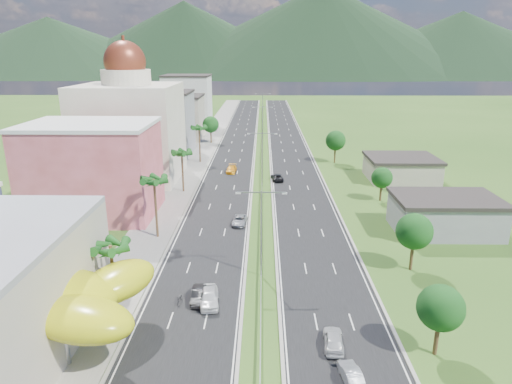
{
  "coord_description": "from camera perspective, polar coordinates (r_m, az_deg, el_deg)",
  "views": [
    {
      "loc": [
        0.15,
        -40.82,
        26.59
      ],
      "look_at": [
        -0.82,
        22.42,
        7.0
      ],
      "focal_mm": 32.0,
      "sensor_mm": 36.0,
      "label": 1
    }
  ],
  "objects": [
    {
      "name": "palm_tree_c",
      "position": [
        67.22,
        -12.62,
        1.17
      ],
      "size": [
        3.6,
        3.6,
        9.6
      ],
      "color": "#47301C",
      "rests_on": "ground"
    },
    {
      "name": "streetlight_median_e",
      "position": [
        181.91,
        0.84,
        10.95
      ],
      "size": [
        6.04,
        0.25,
        11.0
      ],
      "color": "gray",
      "rests_on": "ground"
    },
    {
      "name": "palm_tree_e",
      "position": [
        113.41,
        -7.13,
        7.8
      ],
      "size": [
        3.6,
        3.6,
        9.4
      ],
      "color": "#47301C",
      "rests_on": "ground"
    },
    {
      "name": "car_white_near_left",
      "position": [
        51.37,
        -5.85,
        -12.93
      ],
      "size": [
        2.5,
        5.11,
        1.68
      ],
      "primitive_type": "imported",
      "rotation": [
        0.0,
        0.0,
        0.11
      ],
      "color": "silver",
      "rests_on": "road_left"
    },
    {
      "name": "leafy_tree_rd",
      "position": [
        114.2,
        9.92,
        6.35
      ],
      "size": [
        4.9,
        4.9,
        8.05
      ],
      "color": "#47301C",
      "rests_on": "ground"
    },
    {
      "name": "midrise_beige",
      "position": [
        146.76,
        -9.91,
        9.09
      ],
      "size": [
        16.0,
        15.0,
        13.0
      ],
      "primitive_type": "cube",
      "color": "#A69E89",
      "rests_on": "ground"
    },
    {
      "name": "sidewalk_left",
      "position": [
        134.58,
        -6.49,
        5.73
      ],
      "size": [
        7.0,
        260.0,
        0.12
      ],
      "primitive_type": "cube",
      "color": "gray",
      "rests_on": "ground"
    },
    {
      "name": "leafy_tree_lfar",
      "position": [
        138.33,
        -5.69,
        8.39
      ],
      "size": [
        4.9,
        4.9,
        8.05
      ],
      "color": "#47301C",
      "rests_on": "ground"
    },
    {
      "name": "mountain_ridge",
      "position": [
        495.17,
        8.06,
        13.97
      ],
      "size": [
        860.0,
        140.0,
        90.0
      ],
      "primitive_type": null,
      "color": "black",
      "rests_on": "ground"
    },
    {
      "name": "shed_near",
      "position": [
        75.43,
        22.53,
        -2.79
      ],
      "size": [
        15.0,
        10.0,
        5.0
      ],
      "primitive_type": "cube",
      "color": "gray",
      "rests_on": "ground"
    },
    {
      "name": "midrise_white",
      "position": [
        168.95,
        -8.53,
        11.05
      ],
      "size": [
        16.0,
        15.0,
        18.0
      ],
      "primitive_type": "cube",
      "color": "silver",
      "rests_on": "ground"
    },
    {
      "name": "car_silver_right",
      "position": [
        41.81,
        11.81,
        -21.47
      ],
      "size": [
        1.89,
        4.14,
        1.32
      ],
      "primitive_type": "imported",
      "rotation": [
        0.0,
        0.0,
        3.27
      ],
      "color": "#A6A7AD",
      "rests_on": "road_right"
    },
    {
      "name": "domed_building",
      "position": [
        101.03,
        -15.46,
        7.92
      ],
      "size": [
        20.0,
        20.0,
        28.7
      ],
      "color": "beige",
      "rests_on": "ground"
    },
    {
      "name": "road_right",
      "position": [
        133.7,
        4.03,
        5.7
      ],
      "size": [
        11.0,
        260.0,
        0.04
      ],
      "primitive_type": "cube",
      "color": "black",
      "rests_on": "ground"
    },
    {
      "name": "leafy_tree_rc",
      "position": [
        86.62,
        15.47,
        1.71
      ],
      "size": [
        3.85,
        3.85,
        6.33
      ],
      "color": "#47301C",
      "rests_on": "ground"
    },
    {
      "name": "leafy_tree_rb",
      "position": [
        60.04,
        19.18,
        -4.69
      ],
      "size": [
        4.55,
        4.55,
        7.47
      ],
      "color": "#47301C",
      "rests_on": "ground"
    },
    {
      "name": "car_dark_left",
      "position": [
        52.16,
        -7.17,
        -12.65
      ],
      "size": [
        1.62,
        4.3,
        1.4
      ],
      "primitive_type": "imported",
      "rotation": [
        0.0,
        0.0,
        0.03
      ],
      "color": "black",
      "rests_on": "road_left"
    },
    {
      "name": "car_white_near_right",
      "position": [
        45.34,
        9.67,
        -17.73
      ],
      "size": [
        2.14,
        4.59,
        1.52
      ],
      "primitive_type": "imported",
      "rotation": [
        0.0,
        0.0,
        3.06
      ],
      "color": "silver",
      "rests_on": "road_right"
    },
    {
      "name": "leafy_tree_ra",
      "position": [
        44.84,
        22.08,
        -13.29
      ],
      "size": [
        4.2,
        4.2,
        6.9
      ],
      "color": "#47301C",
      "rests_on": "ground"
    },
    {
      "name": "shed_far",
      "position": [
        103.29,
        17.67,
        2.73
      ],
      "size": [
        14.0,
        12.0,
        4.4
      ],
      "primitive_type": "cube",
      "color": "#A69E89",
      "rests_on": "ground"
    },
    {
      "name": "car_yellow_far_left",
      "position": [
        104.38,
        -3.08,
        2.87
      ],
      "size": [
        2.34,
        5.25,
        1.5
      ],
      "primitive_type": "imported",
      "rotation": [
        0.0,
        0.0,
        -0.05
      ],
      "color": "orange",
      "rests_on": "road_left"
    },
    {
      "name": "ground",
      "position": [
        48.72,
        0.59,
        -15.87
      ],
      "size": [
        500.0,
        500.0,
        0.0
      ],
      "primitive_type": "plane",
      "color": "#2D5119",
      "rests_on": "ground"
    },
    {
      "name": "car_silver_mid_left",
      "position": [
        73.13,
        -2.07,
        -3.55
      ],
      "size": [
        2.56,
        4.78,
        1.28
      ],
      "primitive_type": "imported",
      "rotation": [
        0.0,
        0.0,
        -0.1
      ],
      "color": "#97999E",
      "rests_on": "road_left"
    },
    {
      "name": "pink_shophouse",
      "position": [
        80.37,
        -19.67,
        2.45
      ],
      "size": [
        20.0,
        15.0,
        15.0
      ],
      "primitive_type": "cube",
      "color": "#B74B4C",
      "rests_on": "ground"
    },
    {
      "name": "lime_canopy",
      "position": [
        47.2,
        -25.07,
        -11.79
      ],
      "size": [
        18.0,
        15.0,
        7.4
      ],
      "color": "#BABC12",
      "rests_on": "ground"
    },
    {
      "name": "palm_tree_d",
      "position": [
        89.29,
        -9.26,
        4.67
      ],
      "size": [
        3.6,
        3.6,
        8.6
      ],
      "color": "#47301C",
      "rests_on": "ground"
    },
    {
      "name": "car_dark_far_right",
      "position": [
        97.85,
        2.64,
        1.86
      ],
      "size": [
        2.83,
        5.09,
        1.35
      ],
      "primitive_type": "imported",
      "rotation": [
        0.0,
        0.0,
        3.27
      ],
      "color": "black",
      "rests_on": "road_right"
    },
    {
      "name": "streetlight_median_d",
      "position": [
        137.27,
        0.82,
        8.9
      ],
      "size": [
        6.04,
        0.25,
        11.0
      ],
      "color": "gray",
      "rests_on": "ground"
    },
    {
      "name": "streetlight_median_c",
      "position": [
        92.97,
        0.77,
        4.88
      ],
      "size": [
        6.04,
        0.25,
        11.0
      ],
      "color": "gray",
      "rests_on": "ground"
    },
    {
      "name": "road_left",
      "position": [
        133.71,
        -2.43,
        5.73
      ],
      "size": [
        11.0,
        260.0,
        0.04
      ],
      "primitive_type": "cube",
      "color": "black",
      "rests_on": "ground"
    },
    {
      "name": "streetlight_median_b",
      "position": [
        54.56,
        0.67,
        -4.12
      ],
      "size": [
        6.04,
        0.25,
        11.0
      ],
      "color": "gray",
      "rests_on": "ground"
    },
    {
      "name": "midrise_grey",
      "position": [
        125.22,
        -11.78,
        8.31
      ],
      "size": [
        16.0,
        15.0,
        16.0
      ],
      "primitive_type": "cube",
      "color": "gray",
      "rests_on": "ground"
    },
    {
      "name": "palm_tree_b",
      "position": [
        49.6,
        -17.72,
        -6.85
      ],
      "size": [
        3.6,
        3.6,
        8.1
      ],
      "color": "#47301C",
      "rests_on": "ground"
    },
    {
      "name": "median_guardrail",
      "position": [
        115.76,
        0.79,
        4.24
      ],
      "size": [
        0.1,
        216.06,
        0.76
      ],
      "color": "gray",
      "rests_on": "ground"
    },
    {
      "name": "motorcycle",
      "position": [
        52.13,
        -9.53,
        -12.89
      ],
      "size": [
        0.68,
        1.94,
        1.22
      ],
      "primitive_type": "imported",
      "rotation": [
        0.0,
        0.0,
        -0.05
      ],
      "color": "black",
      "rests_on": "road_left"
    }
  ]
}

